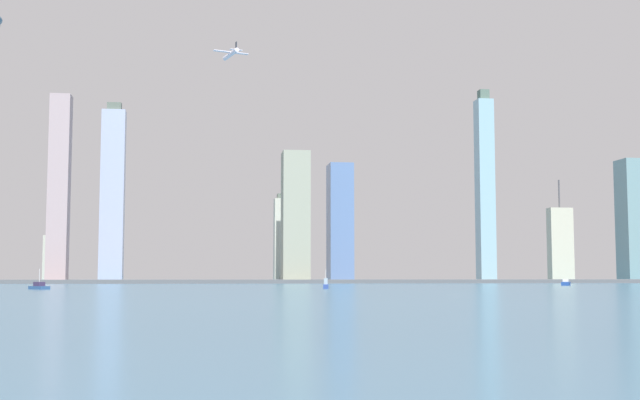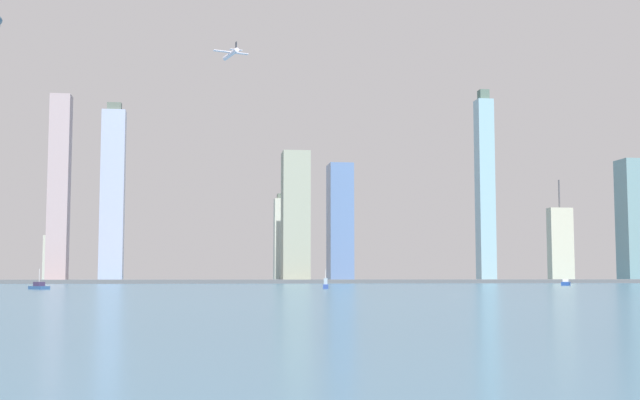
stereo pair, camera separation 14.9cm
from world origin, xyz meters
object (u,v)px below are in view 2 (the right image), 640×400
Objects in this scene: boat_1 at (566,283)px; skyscraper_1 at (113,194)px; skyscraper_7 at (59,188)px; skyscraper_0 at (282,240)px; boat_0 at (39,287)px; skyscraper_8 at (629,220)px; skyscraper_4 at (560,245)px; skyscraper_5 at (296,217)px; boat_2 at (326,285)px; skyscraper_3 at (54,259)px; airplane at (231,54)px; skyscraper_6 at (340,223)px; skyscraper_9 at (485,189)px.

skyscraper_1 is at bearing -100.34° from boat_1.
skyscraper_7 reaches higher than boat_1.
skyscraper_0 is 6.74× the size of boat_0.
boat_0 is at bearing -141.14° from skyscraper_8.
skyscraper_4 is at bearing 11.86° from skyscraper_7.
skyscraper_0 is 407.23m from boat_0.
skyscraper_8 is (511.23, 27.55, -17.30)m from skyscraper_1.
boat_2 is (-18.89, -316.42, -54.66)m from skyscraper_5.
skyscraper_8 reaches higher than boat_2.
skyscraper_5 is at bearing -166.01° from skyscraper_8.
skyscraper_3 is at bearing -177.93° from skyscraper_8.
skyscraper_1 reaches higher than skyscraper_0.
skyscraper_1 is 69.88m from skyscraper_7.
skyscraper_5 is 321.66m from boat_2.
skyscraper_5 is at bearing -0.19° from skyscraper_7.
skyscraper_7 is at bearing 42.55° from airplane.
skyscraper_6 is at bearing 25.97° from skyscraper_5.
skyscraper_3 is 0.27× the size of skyscraper_7.
skyscraper_1 is 1.56× the size of skyscraper_4.
skyscraper_9 reaches higher than skyscraper_8.
boat_0 is at bearing -81.68° from boat_2.
skyscraper_1 reaches higher than skyscraper_4.
skyscraper_1 is 1.31× the size of skyscraper_8.
skyscraper_8 is 190.15m from skyscraper_9.
skyscraper_1 reaches higher than skyscraper_3.
skyscraper_4 is 0.84× the size of skyscraper_8.
skyscraper_9 is 232.41m from boat_1.
skyscraper_7 is 187.62m from airplane.
skyscraper_9 is at bearing -84.81° from airplane.
skyscraper_7 is at bearing -142.66° from boat_2.
airplane reaches higher than skyscraper_5.
airplane reaches higher than skyscraper_8.
skyscraper_7 is 330.54m from boat_0.
skyscraper_6 is at bearing -161.40° from skyscraper_4.
skyscraper_9 is at bearing -156.49° from boat_1.
skyscraper_8 is at bearing 2.07° from skyscraper_3.
skyscraper_3 is at bearing 101.93° from skyscraper_7.
skyscraper_7 is (-37.13, -59.19, -1.05)m from skyscraper_1.
skyscraper_5 is at bearing -175.51° from boat_2.
skyscraper_4 reaches higher than boat_0.
boat_2 is (192.85, -383.45, -19.43)m from skyscraper_3.
skyscraper_8 reaches higher than skyscraper_3.
boat_2 is at bearing -93.42° from skyscraper_5.
skyscraper_0 is 0.66× the size of skyscraper_8.
skyscraper_4 is (494.72, 34.52, 16.69)m from skyscraper_3.
boat_2 is 296.69m from airplane.
skyscraper_0 is 0.50× the size of skyscraper_1.
skyscraper_0 is 192.52m from skyscraper_9.
skyscraper_9 reaches higher than skyscraper_7.
boat_2 is (-369.53, -403.80, -60.63)m from skyscraper_8.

